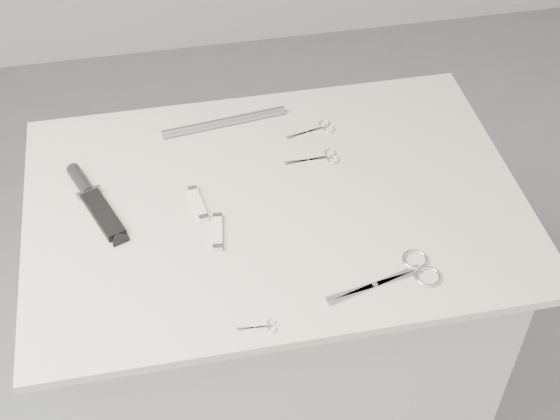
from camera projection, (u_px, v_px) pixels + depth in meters
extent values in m
cube|color=#B6B6B3|center=(276.00, 337.00, 1.91)|extent=(0.90, 0.60, 0.90)
cube|color=beige|center=(275.00, 203.00, 1.58)|extent=(1.00, 0.70, 0.02)
cube|color=silver|center=(375.00, 285.00, 1.41)|extent=(0.19, 0.07, 0.00)
cylinder|color=silver|center=(375.00, 285.00, 1.41)|extent=(0.01, 0.01, 0.01)
torus|color=silver|center=(415.00, 259.00, 1.46)|extent=(0.05, 0.05, 0.01)
torus|color=silver|center=(428.00, 277.00, 1.43)|extent=(0.05, 0.05, 0.01)
cube|color=silver|center=(308.00, 160.00, 1.66)|extent=(0.10, 0.02, 0.00)
cylinder|color=silver|center=(308.00, 160.00, 1.66)|extent=(0.01, 0.01, 0.00)
torus|color=silver|center=(330.00, 153.00, 1.67)|extent=(0.03, 0.03, 0.00)
torus|color=silver|center=(333.00, 160.00, 1.66)|extent=(0.03, 0.03, 0.00)
cube|color=silver|center=(307.00, 132.00, 1.72)|extent=(0.10, 0.04, 0.00)
cylinder|color=silver|center=(307.00, 132.00, 1.72)|extent=(0.01, 0.01, 0.00)
torus|color=silver|center=(324.00, 123.00, 1.74)|extent=(0.03, 0.03, 0.00)
torus|color=silver|center=(329.00, 129.00, 1.73)|extent=(0.03, 0.03, 0.00)
cube|color=silver|center=(255.00, 328.00, 1.35)|extent=(0.06, 0.01, 0.00)
cylinder|color=silver|center=(254.00, 328.00, 1.35)|extent=(0.00, 0.00, 0.00)
torus|color=silver|center=(271.00, 323.00, 1.35)|extent=(0.02, 0.02, 0.00)
torus|color=silver|center=(272.00, 329.00, 1.34)|extent=(0.02, 0.02, 0.00)
cube|color=black|center=(103.00, 214.00, 1.53)|extent=(0.09, 0.15, 0.02)
cube|color=gray|center=(89.00, 192.00, 1.57)|extent=(0.05, 0.03, 0.02)
cylinder|color=black|center=(81.00, 180.00, 1.60)|extent=(0.06, 0.09, 0.03)
cube|color=silver|center=(198.00, 203.00, 1.56)|extent=(0.03, 0.10, 0.01)
cube|color=silver|center=(193.00, 189.00, 1.59)|extent=(0.02, 0.01, 0.01)
cube|color=silver|center=(204.00, 218.00, 1.53)|extent=(0.02, 0.01, 0.01)
cube|color=silver|center=(218.00, 232.00, 1.50)|extent=(0.03, 0.09, 0.01)
cube|color=silver|center=(217.00, 216.00, 1.53)|extent=(0.02, 0.01, 0.01)
cube|color=silver|center=(218.00, 247.00, 1.47)|extent=(0.02, 0.01, 0.01)
cylinder|color=gray|center=(224.00, 122.00, 1.74)|extent=(0.28, 0.06, 0.02)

